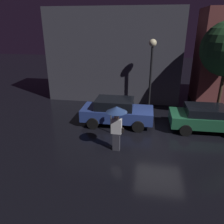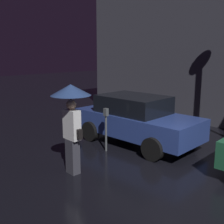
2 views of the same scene
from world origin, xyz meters
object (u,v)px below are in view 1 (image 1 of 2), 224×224
object	(u,v)px
parked_car_green	(207,118)
parked_car_blue	(117,111)
parking_meter	(111,119)
pedestrian_with_umbrella	(117,118)
street_lamp_near	(152,60)

from	to	relation	value
parked_car_green	parked_car_blue	bearing A→B (deg)	179.17
parked_car_blue	parking_meter	bearing A→B (deg)	-96.91
parked_car_blue	pedestrian_with_umbrella	size ratio (longest dim) A/B	1.88
pedestrian_with_umbrella	street_lamp_near	bearing A→B (deg)	-100.85
parked_car_blue	parking_meter	size ratio (longest dim) A/B	3.15
parking_meter	pedestrian_with_umbrella	bearing A→B (deg)	-72.05
pedestrian_with_umbrella	street_lamp_near	size ratio (longest dim) A/B	0.47
parking_meter	parked_car_blue	bearing A→B (deg)	83.29
street_lamp_near	parked_car_green	bearing A→B (deg)	-40.15
pedestrian_with_umbrella	parking_meter	world-z (taller)	pedestrian_with_umbrella
parked_car_blue	parked_car_green	size ratio (longest dim) A/B	1.01
parking_meter	street_lamp_near	size ratio (longest dim) A/B	0.28
parked_car_blue	parked_car_green	bearing A→B (deg)	-0.17
pedestrian_with_umbrella	parking_meter	distance (m)	1.87
parked_car_blue	pedestrian_with_umbrella	xyz separation A→B (m)	(0.38, -2.79, 0.79)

